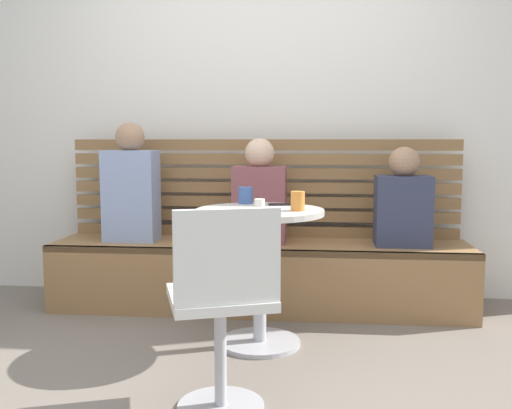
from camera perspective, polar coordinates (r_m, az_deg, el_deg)
ground at (r=2.67m, az=-2.24°, el=-17.82°), size 8.00×8.00×0.00m
back_wall at (r=4.08m, az=0.95°, el=11.36°), size 5.20×0.10×2.90m
booth_bench at (r=3.73m, az=0.33°, el=-7.16°), size 2.70×0.52×0.44m
booth_backrest at (r=3.88m, az=0.68°, el=1.70°), size 2.65×0.04×0.67m
cafe_table at (r=3.02m, az=0.38°, el=-4.64°), size 0.68×0.68×0.74m
white_chair at (r=2.26m, az=-3.37°, el=-9.87°), size 0.51×0.51×0.85m
person_adult at (r=3.82m, az=-12.47°, el=1.64°), size 0.34×0.22×0.78m
person_child_left at (r=3.66m, az=0.30°, el=0.81°), size 0.34×0.22×0.68m
person_child_middle at (r=3.66m, az=14.60°, el=0.19°), size 0.34×0.22×0.62m
cup_espresso_small at (r=2.97m, az=0.36°, el=0.04°), size 0.06×0.06×0.05m
cup_tumbler_orange at (r=2.92m, az=4.23°, el=0.35°), size 0.07×0.07×0.10m
cup_mug_blue at (r=3.24m, az=-1.06°, el=0.93°), size 0.08×0.08×0.09m
phone_on_table at (r=3.18m, az=2.51°, el=0.02°), size 0.15×0.09×0.01m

